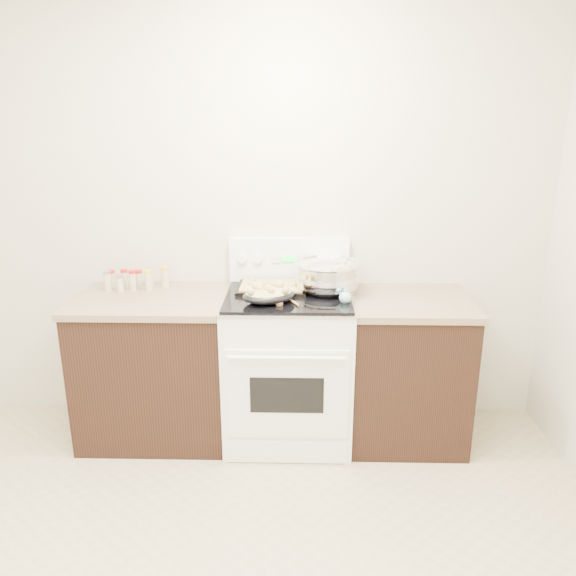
{
  "coord_description": "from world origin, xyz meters",
  "views": [
    {
      "loc": [
        0.42,
        -1.76,
        1.98
      ],
      "look_at": [
        0.35,
        1.37,
        1.0
      ],
      "focal_mm": 35.0,
      "sensor_mm": 36.0,
      "label": 1
    }
  ],
  "objects": [
    {
      "name": "blue_ladle",
      "position": [
        0.68,
        1.3,
        0.97
      ],
      "size": [
        0.11,
        0.25,
        0.09
      ],
      "color": "#81B5C0",
      "rests_on": "kitchen_range"
    },
    {
      "name": "room_shell",
      "position": [
        0.0,
        0.0,
        1.7
      ],
      "size": [
        4.1,
        3.6,
        2.75
      ],
      "color": "beige",
      "rests_on": "ground"
    },
    {
      "name": "wooden_spoon",
      "position": [
        0.32,
        1.26,
        0.95
      ],
      "size": [
        0.14,
        0.24,
        0.04
      ],
      "color": "tan",
      "rests_on": "kitchen_range"
    },
    {
      "name": "counter_right",
      "position": [
        1.08,
        1.43,
        0.46
      ],
      "size": [
        0.73,
        0.67,
        0.92
      ],
      "color": "black",
      "rests_on": "ground"
    },
    {
      "name": "spice_jars",
      "position": [
        -0.62,
        1.59,
        0.98
      ],
      "size": [
        0.39,
        0.15,
        0.13
      ],
      "color": "#BFB28C",
      "rests_on": "counter_left"
    },
    {
      "name": "roasting_pan",
      "position": [
        0.24,
        1.27,
        0.99
      ],
      "size": [
        0.36,
        0.31,
        0.11
      ],
      "color": "black",
      "rests_on": "kitchen_range"
    },
    {
      "name": "kitchen_range",
      "position": [
        0.35,
        1.42,
        0.49
      ],
      "size": [
        0.78,
        0.73,
        1.22
      ],
      "color": "white",
      "rests_on": "ground"
    },
    {
      "name": "counter_left",
      "position": [
        -0.48,
        1.43,
        0.46
      ],
      "size": [
        0.93,
        0.67,
        0.92
      ],
      "color": "black",
      "rests_on": "ground"
    },
    {
      "name": "mixing_bowl",
      "position": [
        0.59,
        1.5,
        1.04
      ],
      "size": [
        0.48,
        0.48,
        0.24
      ],
      "color": "silver",
      "rests_on": "kitchen_range"
    },
    {
      "name": "baking_sheet",
      "position": [
        0.25,
        1.52,
        0.96
      ],
      "size": [
        0.43,
        0.3,
        0.06
      ],
      "color": "black",
      "rests_on": "kitchen_range"
    }
  ]
}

